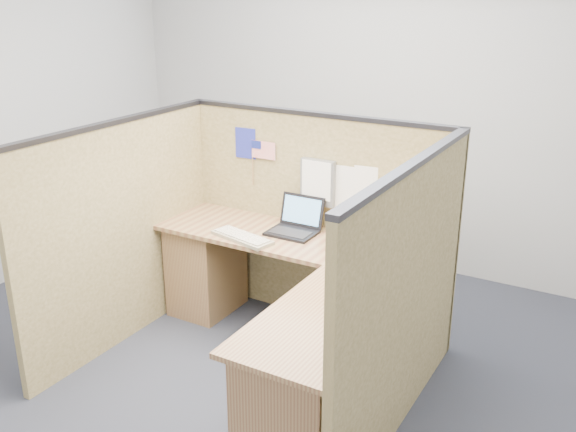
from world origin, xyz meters
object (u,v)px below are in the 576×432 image
Objects in this scene: laptop at (296,223)px; mouse at (386,268)px; l_desk at (288,313)px; keyboard at (242,237)px.

mouse is (0.79, -0.31, -0.03)m from laptop.
l_desk is at bearing -66.15° from laptop.
l_desk is 0.68m from laptop.
laptop is at bearing 114.26° from l_desk.
l_desk is 0.62m from keyboard.
keyboard reaches higher than l_desk.
keyboard is at bearing 157.53° from l_desk.
laptop reaches higher than keyboard.
laptop is at bearing 158.32° from mouse.
laptop is 0.85m from mouse.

